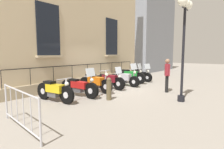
{
  "coord_description": "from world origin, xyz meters",
  "views": [
    {
      "loc": [
        5.83,
        -7.8,
        1.94
      ],
      "look_at": [
        -0.17,
        0.0,
        0.8
      ],
      "focal_mm": 29.34,
      "sensor_mm": 36.0,
      "label": 1
    }
  ],
  "objects": [
    {
      "name": "motorcycle_red",
      "position": [
        -0.31,
        -2.26,
        0.43
      ],
      "size": [
        2.24,
        0.62,
        1.32
      ],
      "color": "black",
      "rests_on": "ground_plane"
    },
    {
      "name": "crowd_barrier",
      "position": [
        1.28,
        -5.68,
        0.57
      ],
      "size": [
        2.38,
        0.36,
        1.05
      ],
      "color": "#B7B7BF",
      "rests_on": "ground_plane"
    },
    {
      "name": "building_facade",
      "position": [
        -2.44,
        -0.0,
        4.25
      ],
      "size": [
        0.82,
        11.43,
        8.68
      ],
      "color": "#C6B28E",
      "rests_on": "ground_plane"
    },
    {
      "name": "pedestrian_standing",
      "position": [
        2.48,
        1.06,
        0.94
      ],
      "size": [
        0.36,
        0.48,
        1.67
      ],
      "color": "black",
      "rests_on": "ground_plane"
    },
    {
      "name": "motorcycle_silver",
      "position": [
        -0.22,
        1.22,
        0.44
      ],
      "size": [
        2.16,
        0.68,
        1.37
      ],
      "color": "black",
      "rests_on": "ground_plane"
    },
    {
      "name": "bollard",
      "position": [
        1.15,
        -1.93,
        0.48
      ],
      "size": [
        0.22,
        0.22,
        0.95
      ],
      "color": "brown",
      "rests_on": "ground_plane"
    },
    {
      "name": "ground_plane",
      "position": [
        0.0,
        0.0,
        0.0
      ],
      "size": [
        60.0,
        60.0,
        0.0
      ],
      "primitive_type": "plane",
      "color": "gray"
    },
    {
      "name": "motorcycle_maroon",
      "position": [
        -0.38,
        0.01,
        0.44
      ],
      "size": [
        2.14,
        0.55,
        1.24
      ],
      "color": "black",
      "rests_on": "ground_plane"
    },
    {
      "name": "motorcycle_black",
      "position": [
        -0.45,
        3.48,
        0.42
      ],
      "size": [
        2.11,
        0.73,
        1.25
      ],
      "color": "black",
      "rests_on": "ground_plane"
    },
    {
      "name": "lamppost",
      "position": [
        3.63,
        -0.33,
        3.1
      ],
      "size": [
        0.36,
        1.06,
        4.03
      ],
      "color": "black",
      "rests_on": "ground_plane"
    },
    {
      "name": "motorcycle_yellow",
      "position": [
        -0.4,
        -3.48,
        0.45
      ],
      "size": [
        2.08,
        0.73,
        0.99
      ],
      "color": "black",
      "rests_on": "ground_plane"
    },
    {
      "name": "distant_building",
      "position": [
        -3.61,
        11.33,
        4.12
      ],
      "size": [
        3.01,
        7.31,
        8.23
      ],
      "color": "gray",
      "rests_on": "ground_plane"
    },
    {
      "name": "motorcycle_orange",
      "position": [
        -0.38,
        -1.11,
        0.46
      ],
      "size": [
        2.15,
        0.74,
        1.13
      ],
      "color": "black",
      "rests_on": "ground_plane"
    },
    {
      "name": "motorcycle_green",
      "position": [
        -0.44,
        2.31,
        0.46
      ],
      "size": [
        2.07,
        0.69,
        1.31
      ],
      "color": "black",
      "rests_on": "ground_plane"
    }
  ]
}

